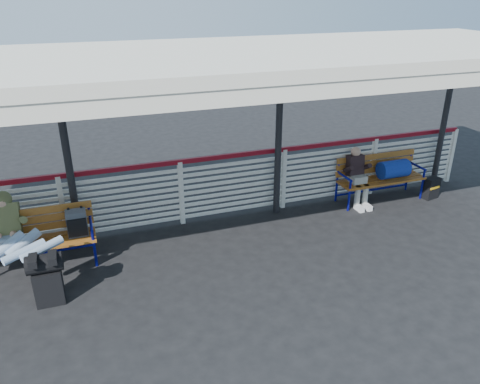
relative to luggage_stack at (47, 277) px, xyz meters
name	(u,v)px	position (x,y,z in m)	size (l,w,h in m)	color
ground	(212,279)	(2.25, -0.20, -0.42)	(60.00, 60.00, 0.00)	black
fence	(181,190)	(2.25, 1.70, 0.24)	(12.08, 0.08, 1.24)	silver
canopy	(189,62)	(2.25, 0.67, 2.62)	(12.60, 3.60, 3.16)	silver
luggage_stack	(47,277)	(0.00, 0.00, 0.00)	(0.47, 0.26, 0.77)	black
bench_left	(44,232)	(-0.03, 1.04, 0.16)	(1.80, 0.56, 0.92)	#A76820
bench_right	(387,171)	(6.36, 1.38, 0.18)	(1.80, 0.56, 0.92)	#A76820
traveler_man	(19,240)	(-0.35, 0.69, 0.26)	(0.94, 1.64, 0.77)	#99B1CF
companion_person	(358,176)	(5.68, 1.37, 0.18)	(0.32, 0.66, 1.15)	#A8A599
suitcase_side	(431,188)	(7.28, 1.08, -0.20)	(0.35, 0.25, 0.44)	black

